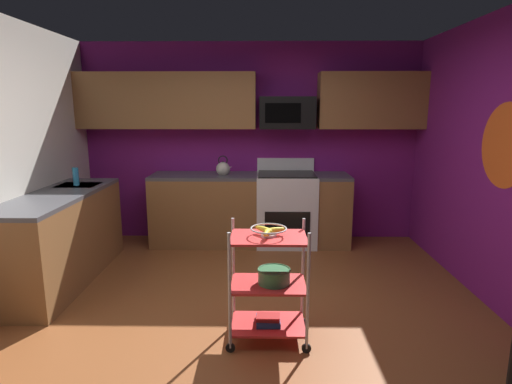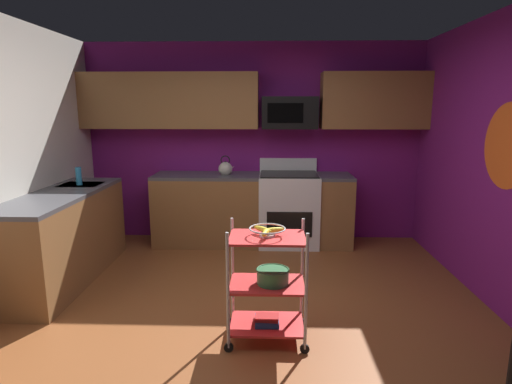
{
  "view_description": "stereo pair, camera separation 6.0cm",
  "coord_description": "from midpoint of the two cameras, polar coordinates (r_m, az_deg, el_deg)",
  "views": [
    {
      "loc": [
        0.15,
        -3.19,
        1.76
      ],
      "look_at": [
        0.1,
        0.33,
        1.05
      ],
      "focal_mm": 29.23,
      "sensor_mm": 36.0,
      "label": 1
    },
    {
      "loc": [
        0.21,
        -3.18,
        1.76
      ],
      "look_at": [
        0.1,
        0.33,
        1.05
      ],
      "focal_mm": 29.23,
      "sensor_mm": 36.0,
      "label": 2
    }
  ],
  "objects": [
    {
      "name": "kettle",
      "position": [
        5.37,
        -4.85,
        3.2
      ],
      "size": [
        0.21,
        0.18,
        0.26
      ],
      "color": "beige",
      "rests_on": "counter_run"
    },
    {
      "name": "fruit_bowl",
      "position": [
        3.09,
        1.18,
        -5.25
      ],
      "size": [
        0.27,
        0.27,
        0.07
      ],
      "color": "silver",
      "rests_on": "rolling_cart"
    },
    {
      "name": "rolling_cart",
      "position": [
        3.23,
        1.15,
        -12.45
      ],
      "size": [
        0.63,
        0.41,
        0.91
      ],
      "color": "silver",
      "rests_on": "ground"
    },
    {
      "name": "wall_flower_decal",
      "position": [
        4.09,
        30.52,
        5.49
      ],
      "size": [
        0.0,
        0.73,
        0.73
      ],
      "primitive_type": "cylinder",
      "rotation": [
        0.0,
        1.57,
        0.0
      ],
      "color": "#E5591E"
    },
    {
      "name": "floor",
      "position": [
        3.65,
        -2.26,
        -17.75
      ],
      "size": [
        4.4,
        4.8,
        0.04
      ],
      "primitive_type": "cube",
      "color": "brown",
      "rests_on": "ground"
    },
    {
      "name": "counter_run",
      "position": [
        5.03,
        -10.69,
        -3.71
      ],
      "size": [
        3.47,
        2.48,
        0.92
      ],
      "color": "brown",
      "rests_on": "ground"
    },
    {
      "name": "oven_range",
      "position": [
        5.45,
        3.82,
        -2.21
      ],
      "size": [
        0.76,
        0.65,
        1.1
      ],
      "color": "white",
      "rests_on": "ground"
    },
    {
      "name": "mixing_bowl_large",
      "position": [
        3.21,
        1.93,
        -11.37
      ],
      "size": [
        0.25,
        0.25,
        0.11
      ],
      "color": "#387F4C",
      "rests_on": "rolling_cart"
    },
    {
      "name": "wall_back",
      "position": [
        5.64,
        -1.03,
        6.74
      ],
      "size": [
        4.52,
        0.06,
        2.6
      ],
      "primitive_type": "cube",
      "color": "#751970",
      "rests_on": "ground"
    },
    {
      "name": "microwave",
      "position": [
        5.4,
        3.93,
        10.76
      ],
      "size": [
        0.7,
        0.39,
        0.4
      ],
      "color": "black"
    },
    {
      "name": "dish_soap_bottle",
      "position": [
        5.01,
        -23.75,
        1.95
      ],
      "size": [
        0.06,
        0.06,
        0.2
      ],
      "primitive_type": "cylinder",
      "color": "#2D8CBF",
      "rests_on": "counter_run"
    },
    {
      "name": "upper_cabinets",
      "position": [
        5.43,
        -2.24,
        12.36
      ],
      "size": [
        4.4,
        0.33,
        0.7
      ],
      "color": "brown"
    },
    {
      "name": "book_stack",
      "position": [
        3.36,
        1.13,
        -17.09
      ],
      "size": [
        0.19,
        0.19,
        0.06
      ],
      "color": "#1E4C8C",
      "rests_on": "rolling_cart"
    }
  ]
}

